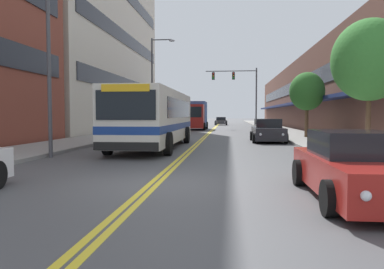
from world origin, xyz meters
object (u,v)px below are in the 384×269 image
(city_bus, at_px, (155,116))
(car_dark_grey_moving_lead, at_px, (221,121))
(street_lamp_left_near, at_px, (54,35))
(street_lamp_left_far, at_px, (155,78))
(fire_hydrant, at_px, (317,140))
(traffic_signal_mast, at_px, (240,86))
(car_red_parked_right_foreground, at_px, (355,168))
(street_tree_right_mid, at_px, (307,92))
(car_charcoal_parked_right_mid, at_px, (268,131))
(box_truck, at_px, (195,115))
(car_navy_parked_left_near, at_px, (160,126))
(street_tree_right_near, at_px, (370,60))

(city_bus, height_order, car_dark_grey_moving_lead, city_bus)
(street_lamp_left_near, xyz_separation_m, street_lamp_left_far, (0.05, 20.11, 0.26))
(city_bus, height_order, fire_hydrant, city_bus)
(traffic_signal_mast, xyz_separation_m, fire_hydrant, (2.77, -29.13, -4.78))
(city_bus, bearing_deg, street_lamp_left_far, 101.34)
(street_lamp_left_near, xyz_separation_m, fire_hydrant, (11.01, 3.44, -4.37))
(car_red_parked_right_foreground, relative_size, street_lamp_left_far, 0.54)
(street_tree_right_mid, xyz_separation_m, fire_hydrant, (-1.37, -9.24, -2.81))
(car_charcoal_parked_right_mid, height_order, box_truck, box_truck)
(city_bus, relative_size, street_lamp_left_far, 1.29)
(car_charcoal_parked_right_mid, bearing_deg, street_lamp_left_near, -134.03)
(box_truck, height_order, street_lamp_left_near, street_lamp_left_near)
(car_navy_parked_left_near, relative_size, street_lamp_left_far, 0.52)
(car_dark_grey_moving_lead, bearing_deg, traffic_signal_mast, -80.18)
(street_tree_right_near, bearing_deg, street_lamp_left_far, 122.29)
(car_dark_grey_moving_lead, bearing_deg, car_red_parked_right_foreground, -85.89)
(street_lamp_left_near, bearing_deg, car_charcoal_parked_right_mid, 45.97)
(car_navy_parked_left_near, distance_m, street_tree_right_mid, 13.64)
(car_charcoal_parked_right_mid, relative_size, street_tree_right_mid, 0.95)
(street_lamp_left_far, distance_m, street_tree_right_mid, 14.51)
(city_bus, xyz_separation_m, street_tree_right_near, (9.25, -4.40, 2.17))
(street_lamp_left_far, distance_m, fire_hydrant, 20.48)
(car_red_parked_right_foreground, height_order, street_tree_right_near, street_tree_right_near)
(street_tree_right_near, relative_size, fire_hydrant, 6.82)
(city_bus, height_order, street_tree_right_mid, street_tree_right_mid)
(box_truck, bearing_deg, car_navy_parked_left_near, -103.80)
(traffic_signal_mast, bearing_deg, car_red_parked_right_foreground, -88.14)
(city_bus, bearing_deg, traffic_signal_mast, 79.29)
(box_truck, distance_m, traffic_signal_mast, 7.51)
(city_bus, bearing_deg, street_tree_right_near, -25.44)
(traffic_signal_mast, xyz_separation_m, street_tree_right_near, (4.06, -31.86, -1.48))
(car_navy_parked_left_near, xyz_separation_m, box_truck, (2.33, 9.51, 1.01))
(car_navy_parked_left_near, relative_size, street_tree_right_mid, 1.01)
(car_red_parked_right_foreground, bearing_deg, box_truck, 100.53)
(car_red_parked_right_foreground, height_order, street_lamp_left_near, street_lamp_left_near)
(car_red_parked_right_foreground, xyz_separation_m, street_tree_right_near, (2.79, 7.18, 3.19))
(car_charcoal_parked_right_mid, distance_m, street_tree_right_near, 9.98)
(traffic_signal_mast, distance_m, street_lamp_left_near, 33.60)
(fire_hydrant, bearing_deg, city_bus, 168.16)
(car_dark_grey_moving_lead, relative_size, street_tree_right_mid, 0.99)
(car_red_parked_right_foreground, bearing_deg, street_lamp_left_near, 145.80)
(traffic_signal_mast, xyz_separation_m, street_lamp_left_near, (-8.24, -32.57, -0.40))
(city_bus, xyz_separation_m, car_navy_parked_left_near, (-2.39, 14.00, -1.00))
(street_lamp_left_near, bearing_deg, car_red_parked_right_foreground, -34.20)
(car_red_parked_right_foreground, xyz_separation_m, car_dark_grey_moving_lead, (-3.90, 54.25, -0.03))
(car_red_parked_right_foreground, distance_m, street_lamp_left_far, 28.57)
(city_bus, height_order, car_navy_parked_left_near, city_bus)
(traffic_signal_mast, distance_m, fire_hydrant, 29.65)
(traffic_signal_mast, distance_m, street_tree_right_near, 32.15)
(car_dark_grey_moving_lead, height_order, street_tree_right_near, street_tree_right_near)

